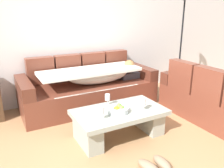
% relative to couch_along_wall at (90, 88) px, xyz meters
% --- Properties ---
extents(ground_plane, '(14.00, 14.00, 0.00)m').
position_rel_couch_along_wall_xyz_m(ground_plane, '(-0.13, -1.62, -0.33)').
color(ground_plane, '#A97C53').
extents(back_wall, '(9.00, 0.10, 2.70)m').
position_rel_couch_along_wall_xyz_m(back_wall, '(-0.13, 0.53, 1.02)').
color(back_wall, silver).
rests_on(back_wall, ground_plane).
extents(couch_along_wall, '(2.30, 0.92, 0.88)m').
position_rel_couch_along_wall_xyz_m(couch_along_wall, '(0.00, 0.00, 0.00)').
color(couch_along_wall, brown).
rests_on(couch_along_wall, ground_plane).
extents(couch_near_window, '(0.92, 1.92, 0.88)m').
position_rel_couch_along_wall_xyz_m(couch_near_window, '(1.51, -1.53, 0.00)').
color(couch_near_window, brown).
rests_on(couch_near_window, ground_plane).
extents(coffee_table, '(1.20, 0.68, 0.38)m').
position_rel_couch_along_wall_xyz_m(coffee_table, '(-0.09, -1.18, -0.09)').
color(coffee_table, '#9BA396').
rests_on(coffee_table, ground_plane).
extents(fruit_bowl, '(0.28, 0.28, 0.10)m').
position_rel_couch_along_wall_xyz_m(fruit_bowl, '(-0.14, -1.23, 0.09)').
color(fruit_bowl, silver).
rests_on(fruit_bowl, coffee_table).
extents(wine_glass_near_left, '(0.07, 0.07, 0.17)m').
position_rel_couch_along_wall_xyz_m(wine_glass_near_left, '(-0.41, -1.32, 0.16)').
color(wine_glass_near_left, silver).
rests_on(wine_glass_near_left, coffee_table).
extents(wine_glass_near_right, '(0.07, 0.07, 0.17)m').
position_rel_couch_along_wall_xyz_m(wine_glass_near_right, '(0.19, -1.32, 0.16)').
color(wine_glass_near_right, silver).
rests_on(wine_glass_near_right, coffee_table).
extents(wine_glass_far_back, '(0.07, 0.07, 0.17)m').
position_rel_couch_along_wall_xyz_m(wine_glass_far_back, '(-0.15, -0.97, 0.16)').
color(wine_glass_far_back, silver).
rests_on(wine_glass_far_back, coffee_table).
extents(open_magazine, '(0.32, 0.27, 0.01)m').
position_rel_couch_along_wall_xyz_m(open_magazine, '(0.11, -1.07, 0.05)').
color(open_magazine, white).
rests_on(open_magazine, coffee_table).
extents(floor_lamp, '(0.33, 0.31, 1.95)m').
position_rel_couch_along_wall_xyz_m(floor_lamp, '(1.92, -0.13, 0.78)').
color(floor_lamp, black).
rests_on(floor_lamp, ground_plane).
extents(pair_of_shoes, '(0.32, 0.30, 0.09)m').
position_rel_couch_along_wall_xyz_m(pair_of_shoes, '(-0.08, -1.95, -0.29)').
color(pair_of_shoes, '#8C7259').
rests_on(pair_of_shoes, ground_plane).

